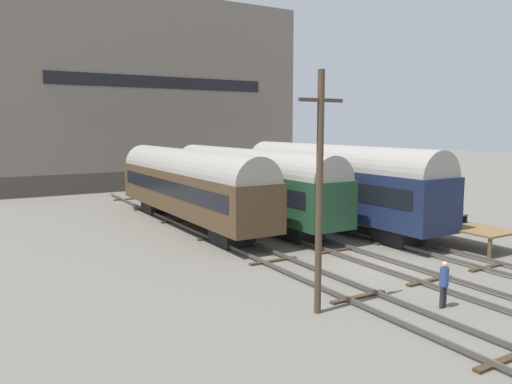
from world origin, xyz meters
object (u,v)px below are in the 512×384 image
at_px(train_car_navy, 334,180).
at_px(train_car_brown, 188,183).
at_px(bench, 456,215).
at_px(train_car_green, 248,181).
at_px(person_worker, 444,280).
at_px(utility_pole, 319,190).

distance_m(train_car_navy, train_car_brown, 9.50).
xyz_separation_m(train_car_brown, bench, (10.86, -12.31, -1.23)).
xyz_separation_m(train_car_green, person_worker, (-2.06, -17.81, -1.82)).
relative_size(train_car_navy, train_car_brown, 0.93).
bearing_deg(train_car_green, train_car_brown, 167.80).
relative_size(train_car_green, train_car_brown, 1.01).
relative_size(train_car_navy, train_car_green, 0.92).
relative_size(train_car_brown, bench, 13.28).
xyz_separation_m(bench, person_worker, (-8.92, -6.36, -0.59)).
bearing_deg(train_car_green, person_worker, -96.61).
relative_size(bench, utility_pole, 0.17).
height_order(train_car_navy, person_worker, train_car_navy).
bearing_deg(bench, person_worker, -144.51).
bearing_deg(bench, train_car_navy, 111.62).
height_order(bench, person_worker, bench).
distance_m(train_car_green, bench, 13.40).
xyz_separation_m(train_car_green, train_car_brown, (-4.00, 0.87, 0.01)).
bearing_deg(person_worker, train_car_green, 83.39).
height_order(train_car_navy, bench, train_car_navy).
distance_m(train_car_green, utility_pole, 17.11).
relative_size(train_car_navy, bench, 12.33).
bearing_deg(train_car_green, utility_pole, -111.54).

